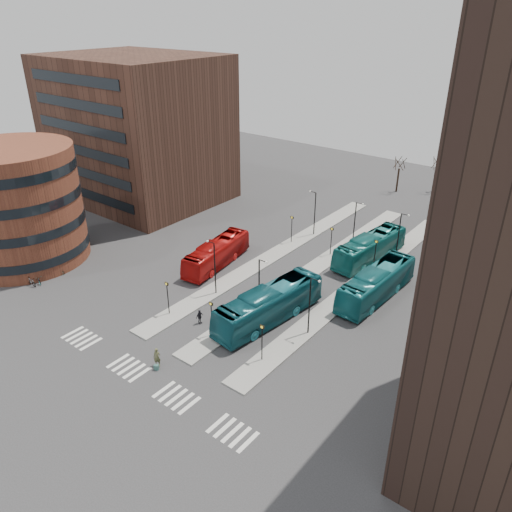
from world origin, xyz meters
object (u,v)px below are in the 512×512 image
Objects in this scene: suitcase at (156,367)px; bicycle_near at (38,279)px; bicycle_mid at (31,282)px; commuter_c at (270,316)px; teal_bus_b at (370,248)px; commuter_b at (200,317)px; teal_bus_a at (269,305)px; teal_bus_c at (377,283)px; teal_bus_d at (464,221)px; bicycle_far at (58,271)px; red_bus at (217,254)px; commuter_a at (201,274)px; traveller at (157,357)px.

bicycle_near is at bearing 152.27° from suitcase.
commuter_c is at bearing -70.42° from bicycle_mid.
bicycle_near reaches higher than suitcase.
commuter_b is at bearing -100.09° from teal_bus_b.
teal_bus_b is 7.87× the size of commuter_b.
suitcase is at bearing -97.37° from teal_bus_a.
teal_bus_b is 0.98× the size of teal_bus_c.
suitcase is 24.79m from teal_bus_c.
teal_bus_a is 1.05× the size of teal_bus_c.
teal_bus_b is 17.03m from teal_bus_d.
teal_bus_d reaches higher than bicycle_near.
suitcase is 0.04× the size of teal_bus_c.
teal_bus_d is 7.76× the size of bicycle_far.
bicycle_far is at bearing 100.77° from commuter_b.
suitcase is 0.04× the size of teal_bus_a.
teal_bus_a reaches higher than bicycle_near.
suitcase is at bearing -96.01° from bicycle_mid.
suitcase is at bearing -71.74° from red_bus.
red_bus is at bearing -131.17° from teal_bus_b.
commuter_b is at bearing -64.24° from red_bus.
teal_bus_a is 8.16× the size of bicycle_far.
red_bus is at bearing -90.27° from commuter_a.
red_bus is at bearing 94.04° from suitcase.
red_bus is at bearing -41.31° from bicycle_mid.
teal_bus_a is at bearing -69.51° from bicycle_mid.
commuter_c reaches higher than bicycle_far.
teal_bus_d is (11.33, 46.27, 1.48)m from suitcase.
red_bus is at bearing -84.43° from commuter_c.
teal_bus_b is at bearing 33.66° from red_bus.
teal_bus_d is 41.03m from commuter_b.
commuter_b is 20.93m from bicycle_near.
commuter_a reaches higher than commuter_c.
teal_bus_a is 1.07× the size of teal_bus_b.
commuter_c is at bearing -97.48° from bicycle_far.
teal_bus_c is 1.00× the size of teal_bus_d.
commuter_b is (-13.27, -38.82, -0.96)m from teal_bus_d.
teal_bus_a is at bearing -111.54° from teal_bus_d.
bicycle_near is (-27.05, -28.59, -1.22)m from teal_bus_b.
red_bus reaches higher than bicycle_mid.
teal_bus_d is (20.35, 28.47, 0.17)m from red_bus.
commuter_c reaches higher than bicycle_mid.
traveller is 1.03× the size of bicycle_mid.
traveller is 1.14× the size of commuter_c.
commuter_c is (3.48, 11.84, 0.53)m from suitcase.
teal_bus_d is 56.24m from bicycle_mid.
traveller is at bearing -99.49° from teal_bus_a.
teal_bus_c is 7.06× the size of traveller.
commuter_a reaches higher than commuter_b.
bicycle_near is (-21.77, 1.43, -0.40)m from traveller.
teal_bus_b is at bearing -153.43° from commuter_c.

